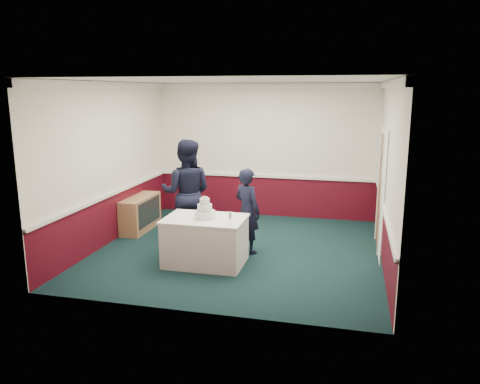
% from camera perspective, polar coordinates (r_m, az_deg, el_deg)
% --- Properties ---
extents(ground, '(5.00, 5.00, 0.00)m').
position_cam_1_polar(ground, '(8.56, -0.11, -7.06)').
color(ground, '#11272A').
rests_on(ground, ground).
extents(room_shell, '(5.00, 5.00, 3.00)m').
position_cam_1_polar(room_shell, '(8.70, 1.35, 6.55)').
color(room_shell, white).
rests_on(room_shell, ground).
extents(sideboard, '(0.41, 1.20, 0.70)m').
position_cam_1_polar(sideboard, '(9.87, -12.03, -2.56)').
color(sideboard, '#A47B4F').
rests_on(sideboard, ground).
extents(cake_table, '(1.32, 0.92, 0.79)m').
position_cam_1_polar(cake_table, '(7.81, -4.25, -5.92)').
color(cake_table, white).
rests_on(cake_table, ground).
extents(wedding_cake, '(0.35, 0.35, 0.36)m').
position_cam_1_polar(wedding_cake, '(7.67, -4.31, -2.38)').
color(wedding_cake, white).
rests_on(wedding_cake, cake_table).
extents(cake_knife, '(0.09, 0.21, 0.00)m').
position_cam_1_polar(cake_knife, '(7.52, -4.98, -3.53)').
color(cake_knife, silver).
rests_on(cake_knife, cake_table).
extents(champagne_flute, '(0.05, 0.05, 0.21)m').
position_cam_1_polar(champagne_flute, '(7.26, -1.23, -2.95)').
color(champagne_flute, silver).
rests_on(champagne_flute, cake_table).
extents(person_man, '(1.06, 0.88, 1.97)m').
position_cam_1_polar(person_man, '(8.69, -6.54, -0.08)').
color(person_man, black).
rests_on(person_man, ground).
extents(person_woman, '(0.66, 0.60, 1.52)m').
position_cam_1_polar(person_woman, '(8.24, 0.89, -2.30)').
color(person_woman, black).
rests_on(person_woman, ground).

